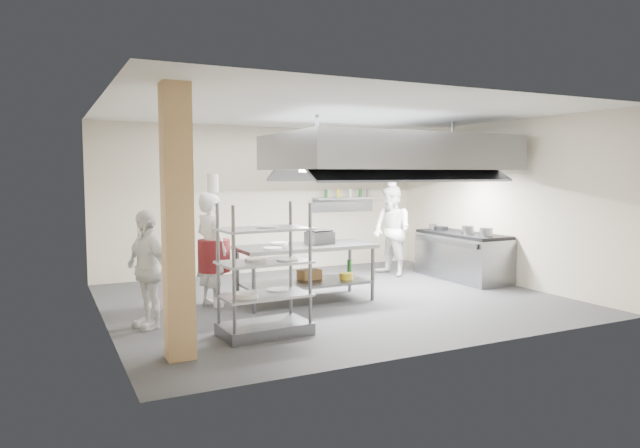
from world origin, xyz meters
name	(u,v)px	position (x,y,z in m)	size (l,w,h in m)	color
floor	(333,299)	(0.00, 0.00, 0.00)	(7.00, 7.00, 0.00)	#333336
ceiling	(334,113)	(0.00, 0.00, 3.00)	(7.00, 7.00, 0.00)	silver
wall_back	(267,200)	(0.00, 3.00, 1.50)	(7.00, 7.00, 0.00)	#BFB197
wall_left	(101,214)	(-3.50, 0.00, 1.50)	(6.00, 6.00, 0.00)	#BFB197
wall_right	(499,202)	(3.50, 0.00, 1.50)	(6.00, 6.00, 0.00)	#BFB197
column	(177,223)	(-2.90, -1.90, 1.50)	(0.30, 0.30, 3.00)	tan
exhaust_hood	(389,153)	(1.30, 0.40, 2.40)	(4.00, 2.50, 0.60)	gray
hood_strip_a	(344,171)	(0.40, 0.40, 2.08)	(1.60, 0.12, 0.04)	white
hood_strip_b	(430,171)	(2.20, 0.40, 2.08)	(1.60, 0.12, 0.04)	white
wall_shelf	(346,198)	(1.80, 2.84, 1.50)	(1.50, 0.28, 0.04)	gray
island	(306,273)	(-0.48, 0.03, 0.46)	(2.18, 0.91, 0.91)	gray
island_worktop	(306,247)	(-0.48, 0.03, 0.88)	(2.18, 0.91, 0.06)	gray
island_undershelf	(306,283)	(-0.48, 0.03, 0.30)	(2.01, 0.82, 0.04)	slate
pass_rack	(264,269)	(-1.74, -1.45, 0.83)	(1.11, 0.65, 1.67)	slate
cooking_range	(462,257)	(3.08, 0.50, 0.42)	(0.80, 2.00, 0.84)	gray
range_top	(463,234)	(3.08, 0.50, 0.87)	(0.78, 1.96, 0.06)	black
chef_head	(211,249)	(-1.90, 0.42, 0.88)	(0.64, 0.42, 1.76)	white
chef_line	(392,231)	(2.07, 1.43, 0.90)	(0.88, 0.68, 1.80)	silver
chef_plating	(147,269)	(-3.00, -0.44, 0.78)	(0.92, 0.38, 1.56)	silver
griddle	(320,238)	(-0.21, 0.08, 1.01)	(0.40, 0.31, 0.20)	slate
wicker_basket	(309,274)	(-0.33, 0.21, 0.40)	(0.35, 0.24, 0.15)	olive
stockpot	(468,230)	(3.01, 0.27, 0.98)	(0.23, 0.23, 0.16)	gray
plate_stack	(264,293)	(-1.74, -1.45, 0.54)	(0.28, 0.28, 0.05)	white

